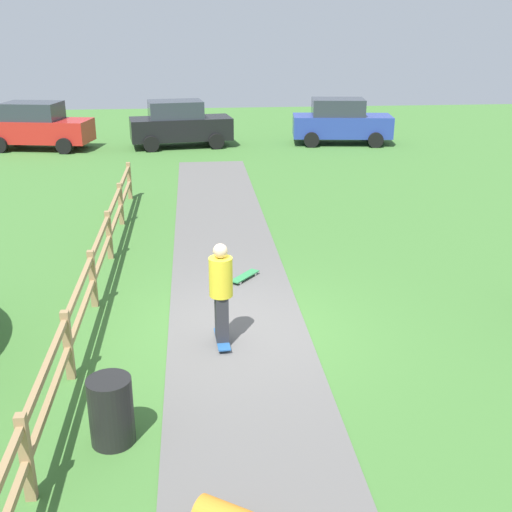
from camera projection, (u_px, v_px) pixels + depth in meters
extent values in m
plane|color=#427533|center=(238.00, 331.00, 10.95)|extent=(60.00, 60.00, 0.00)
cube|color=#605E5B|center=(238.00, 330.00, 10.94)|extent=(2.40, 28.00, 0.02)
cube|color=#997A51|center=(26.00, 458.00, 6.92)|extent=(0.12, 0.12, 1.10)
cube|color=#997A51|center=(68.00, 345.00, 9.31)|extent=(0.12, 0.12, 1.10)
cube|color=#997A51|center=(93.00, 279.00, 11.71)|extent=(0.12, 0.12, 1.10)
cube|color=#997A51|center=(109.00, 235.00, 14.11)|extent=(0.12, 0.12, 1.10)
cube|color=#997A51|center=(121.00, 204.00, 16.51)|extent=(0.12, 0.12, 1.10)
cube|color=#997A51|center=(129.00, 181.00, 18.91)|extent=(0.12, 0.12, 1.10)
cube|color=#997A51|center=(82.00, 311.00, 10.53)|extent=(0.08, 18.00, 0.09)
cube|color=#997A51|center=(79.00, 286.00, 10.37)|extent=(0.08, 18.00, 0.09)
cylinder|color=black|center=(111.00, 411.00, 7.92)|extent=(0.56, 0.56, 0.90)
cube|color=#265999|center=(222.00, 339.00, 10.47)|extent=(0.25, 0.81, 0.02)
cylinder|color=silver|center=(216.00, 334.00, 10.73)|extent=(0.03, 0.06, 0.06)
cylinder|color=silver|center=(225.00, 333.00, 10.75)|extent=(0.03, 0.06, 0.06)
cylinder|color=silver|center=(219.00, 350.00, 10.21)|extent=(0.03, 0.06, 0.06)
cylinder|color=silver|center=(229.00, 349.00, 10.23)|extent=(0.03, 0.06, 0.06)
cube|color=#2D2D33|center=(222.00, 317.00, 10.33)|extent=(0.22, 0.33, 0.78)
cylinder|color=yellow|center=(221.00, 277.00, 10.08)|extent=(0.40, 0.40, 0.65)
sphere|color=beige|center=(220.00, 251.00, 9.92)|extent=(0.23, 0.23, 0.23)
cube|color=#338C4C|center=(245.00, 276.00, 13.05)|extent=(0.66, 0.75, 0.02)
cylinder|color=silver|center=(240.00, 283.00, 12.81)|extent=(0.06, 0.07, 0.06)
cylinder|color=silver|center=(234.00, 281.00, 12.89)|extent=(0.06, 0.07, 0.06)
cylinder|color=silver|center=(255.00, 274.00, 13.25)|extent=(0.06, 0.07, 0.06)
cylinder|color=silver|center=(249.00, 273.00, 13.33)|extent=(0.06, 0.07, 0.06)
cube|color=#283D99|center=(342.00, 126.00, 27.35)|extent=(4.37, 2.19, 0.90)
cube|color=#2D333D|center=(338.00, 107.00, 27.08)|extent=(2.37, 1.81, 0.70)
cylinder|color=black|center=(369.00, 133.00, 28.31)|extent=(0.66, 0.31, 0.64)
cylinder|color=black|center=(376.00, 140.00, 26.66)|extent=(0.66, 0.31, 0.64)
cylinder|color=black|center=(309.00, 133.00, 28.36)|extent=(0.66, 0.31, 0.64)
cylinder|color=black|center=(312.00, 140.00, 26.71)|extent=(0.66, 0.31, 0.64)
cube|color=red|center=(40.00, 131.00, 26.17)|extent=(4.45, 2.47, 0.90)
cube|color=#2D333D|center=(32.00, 111.00, 25.91)|extent=(2.46, 1.95, 0.70)
cylinder|color=black|center=(80.00, 138.00, 27.03)|extent=(0.67, 0.36, 0.64)
cylinder|color=black|center=(64.00, 146.00, 25.38)|extent=(0.67, 0.36, 0.64)
cylinder|color=black|center=(19.00, 137.00, 27.26)|extent=(0.67, 0.36, 0.64)
cylinder|color=black|center=(0.00, 145.00, 25.62)|extent=(0.67, 0.36, 0.64)
cube|color=black|center=(181.00, 128.00, 26.71)|extent=(4.39, 2.26, 0.90)
cube|color=#2D333D|center=(175.00, 109.00, 26.39)|extent=(2.39, 1.85, 0.70)
cylinder|color=black|center=(209.00, 134.00, 27.96)|extent=(0.67, 0.33, 0.64)
cylinder|color=black|center=(216.00, 141.00, 26.36)|extent=(0.67, 0.33, 0.64)
cylinder|color=black|center=(148.00, 137.00, 27.37)|extent=(0.67, 0.33, 0.64)
cylinder|color=black|center=(151.00, 144.00, 25.77)|extent=(0.67, 0.33, 0.64)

